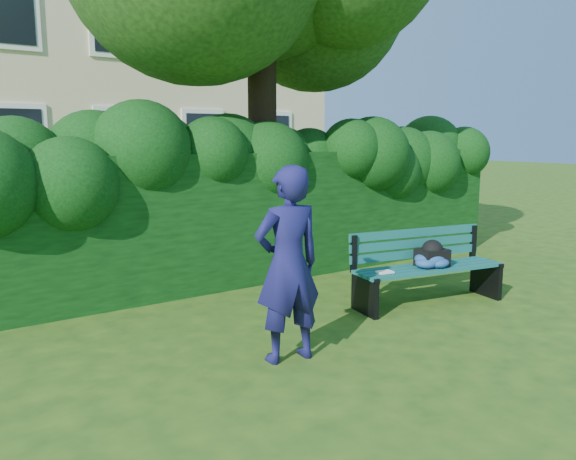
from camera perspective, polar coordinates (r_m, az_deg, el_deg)
ground at (r=6.22m, az=3.20°, el=-9.41°), size 80.00×80.00×0.00m
apartment_building at (r=19.39m, az=-24.91°, el=20.43°), size 16.00×8.08×12.00m
hedge at (r=7.82m, az=-6.72°, el=1.20°), size 10.00×1.00×1.80m
park_bench at (r=7.00m, az=13.99°, el=-3.33°), size 1.98×0.89×0.89m
man_reading at (r=4.99m, az=-0.01°, el=-3.54°), size 0.69×0.49×1.77m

